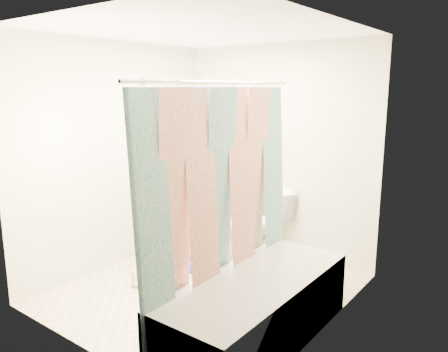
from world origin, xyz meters
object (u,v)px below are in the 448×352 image
Objects in this scene: plumber at (196,180)px; cleaning_caddy at (150,278)px; toilet at (256,224)px; bathtub at (256,307)px.

plumber is 1.10m from cleaning_caddy.
toilet is 1.35m from cleaning_caddy.
plumber is at bearing 66.75° from cleaning_caddy.
cleaning_caddy is (-1.34, 0.16, -0.19)m from bathtub.
bathtub reaches higher than cleaning_caddy.
plumber is (-1.29, 0.81, 0.70)m from bathtub.
bathtub is at bearing -25.36° from cleaning_caddy.
plumber is (-0.39, -0.59, 0.57)m from toilet.
bathtub is 1.37m from cleaning_caddy.
bathtub is at bearing 20.59° from plumber.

